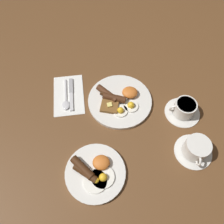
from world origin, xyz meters
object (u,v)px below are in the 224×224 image
at_px(knife, 71,92).
at_px(spoon, 66,102).
at_px(teacup_near, 184,109).
at_px(teacup_far, 196,149).
at_px(breakfast_plate_near, 119,100).
at_px(breakfast_plate_far, 95,172).

bearing_deg(knife, spoon, -25.61).
bearing_deg(spoon, knife, 153.88).
height_order(teacup_near, knife, teacup_near).
distance_m(teacup_far, knife, 0.56).
xyz_separation_m(breakfast_plate_near, spoon, (0.23, 0.00, -0.00)).
bearing_deg(teacup_near, knife, -12.87).
distance_m(breakfast_plate_far, teacup_far, 0.38).
height_order(breakfast_plate_near, breakfast_plate_far, same).
bearing_deg(knife, breakfast_plate_far, 12.04).
xyz_separation_m(breakfast_plate_far, spoon, (0.13, -0.31, -0.01)).
height_order(teacup_near, teacup_far, teacup_far).
bearing_deg(teacup_far, breakfast_plate_near, -40.45).
relative_size(breakfast_plate_near, teacup_far, 1.92).
distance_m(teacup_near, spoon, 0.50).
height_order(breakfast_plate_far, teacup_near, teacup_near).
bearing_deg(breakfast_plate_far, knife, -72.19).
bearing_deg(breakfast_plate_near, teacup_near, 167.31).
relative_size(teacup_near, knife, 0.84).
distance_m(breakfast_plate_near, knife, 0.22).
bearing_deg(teacup_near, teacup_far, 93.72).
bearing_deg(breakfast_plate_near, teacup_far, 139.55).
height_order(breakfast_plate_far, knife, breakfast_plate_far).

